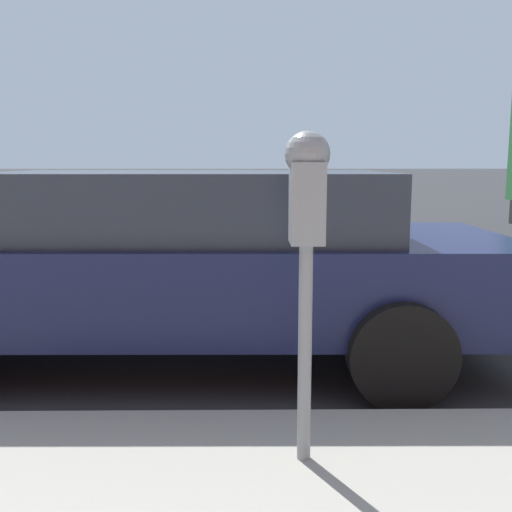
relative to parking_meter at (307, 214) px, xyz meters
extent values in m
plane|color=#2B2B2D|center=(2.73, 0.92, -1.22)|extent=(220.00, 220.00, 0.00)
cylinder|color=gray|center=(0.00, 0.00, -0.61)|extent=(0.06, 0.06, 0.97)
cube|color=gray|center=(0.00, 0.00, 0.05)|extent=(0.20, 0.14, 0.34)
sphere|color=gray|center=(0.00, 0.00, 0.25)|extent=(0.19, 0.19, 0.19)
cube|color=#19389E|center=(0.11, 0.00, 0.00)|extent=(0.01, 0.11, 0.12)
cube|color=black|center=(0.11, 0.00, 0.12)|extent=(0.01, 0.10, 0.08)
cube|color=#14193D|center=(1.75, 0.84, -0.60)|extent=(1.81, 4.86, 0.60)
cube|color=#232833|center=(1.75, 0.65, -0.08)|extent=(1.58, 2.73, 0.45)
cylinder|color=black|center=(2.64, 2.34, -0.90)|extent=(0.23, 0.64, 0.64)
cylinder|color=black|center=(0.85, -0.65, -0.90)|extent=(0.23, 0.64, 0.64)
cylinder|color=black|center=(2.62, -0.67, -0.90)|extent=(0.23, 0.64, 0.64)
camera|label=1|loc=(-2.51, 0.24, 0.22)|focal=42.00mm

